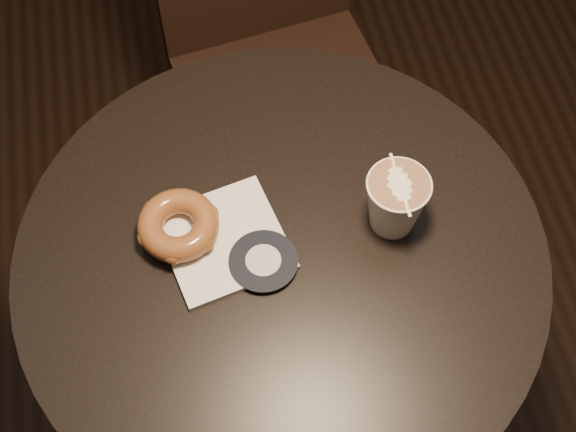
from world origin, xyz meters
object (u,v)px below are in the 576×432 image
Objects in this scene: cafe_table at (282,312)px; latte_cup at (395,203)px; pastry_bag at (224,241)px; doughnut at (178,225)px; chair at (271,26)px.

latte_cup is (0.15, 0.02, 0.25)m from cafe_table.
doughnut is (-0.06, 0.02, 0.02)m from pastry_bag.
doughnut is at bearing -121.00° from chair.
pastry_bag is (-0.07, 0.03, 0.20)m from cafe_table.
chair is at bearing 61.50° from pastry_bag.
cafe_table is at bearing -33.39° from pastry_bag.
chair is 10.56× the size of latte_cup.
chair reaches higher than doughnut.
chair is 0.62m from doughnut.
pastry_bag is 1.63× the size of latte_cup.
cafe_table is at bearing -21.43° from doughnut.
latte_cup reaches higher than pastry_bag.
doughnut reaches higher than pastry_bag.
pastry_bag is 0.06m from doughnut.
pastry_bag is at bearing -21.95° from doughnut.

